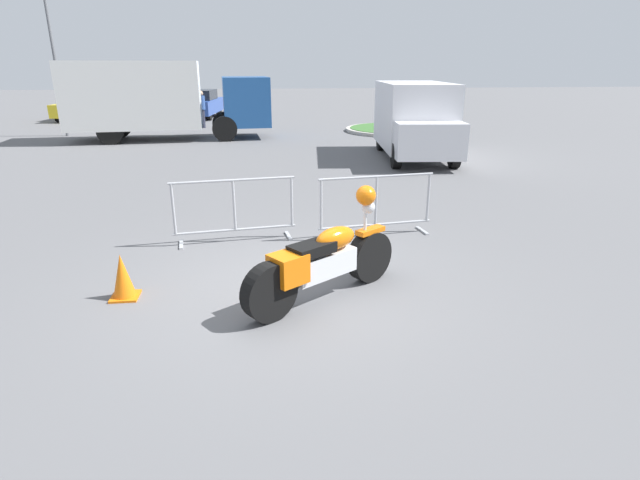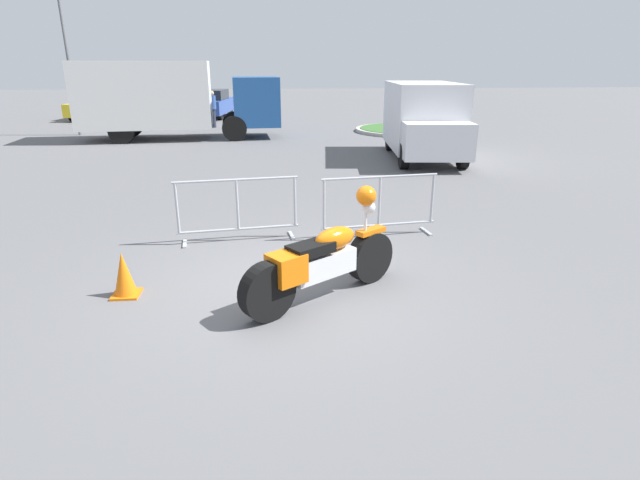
# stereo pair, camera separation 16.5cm
# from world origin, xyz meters

# --- Properties ---
(ground_plane) EXTENTS (120.00, 120.00, 0.00)m
(ground_plane) POSITION_xyz_m (0.00, 0.00, 0.00)
(ground_plane) COLOR #5B5B5E
(motorcycle) EXTENTS (2.08, 1.55, 1.36)m
(motorcycle) POSITION_xyz_m (0.42, -0.36, 0.52)
(motorcycle) COLOR black
(motorcycle) RESTS_ON ground
(crowd_barrier_near) EXTENTS (2.04, 0.68, 1.07)m
(crowd_barrier_near) POSITION_xyz_m (-0.79, 2.00, 0.55)
(crowd_barrier_near) COLOR #9EA0A5
(crowd_barrier_near) RESTS_ON ground
(crowd_barrier_far) EXTENTS (2.04, 0.68, 1.07)m
(crowd_barrier_far) POSITION_xyz_m (1.62, 2.00, 0.55)
(crowd_barrier_far) COLOR #9EA0A5
(crowd_barrier_far) RESTS_ON ground
(box_truck) EXTENTS (7.85, 2.84, 2.98)m
(box_truck) POSITION_xyz_m (-4.20, 14.70, 1.64)
(box_truck) COLOR silver
(box_truck) RESTS_ON ground
(delivery_van) EXTENTS (2.44, 5.17, 2.31)m
(delivery_van) POSITION_xyz_m (4.58, 9.60, 1.24)
(delivery_van) COLOR silver
(delivery_van) RESTS_ON ground
(parked_car_yellow) EXTENTS (2.09, 4.23, 1.38)m
(parked_car_yellow) POSITION_xyz_m (-9.89, 23.19, 0.70)
(parked_car_yellow) COLOR yellow
(parked_car_yellow) RESTS_ON ground
(parked_car_red) EXTENTS (2.12, 4.29, 1.40)m
(parked_car_red) POSITION_xyz_m (-6.75, 23.73, 0.71)
(parked_car_red) COLOR #B21E19
(parked_car_red) RESTS_ON ground
(parked_car_blue) EXTENTS (2.31, 4.67, 1.53)m
(parked_car_blue) POSITION_xyz_m (-3.61, 23.44, 0.77)
(parked_car_blue) COLOR #284799
(parked_car_blue) RESTS_ON ground
(pedestrian) EXTENTS (0.38, 0.38, 1.69)m
(pedestrian) POSITION_xyz_m (-2.98, 18.55, 0.92)
(pedestrian) COLOR #262838
(pedestrian) RESTS_ON ground
(planter_island) EXTENTS (4.65, 4.65, 1.22)m
(planter_island) POSITION_xyz_m (6.15, 15.93, 0.33)
(planter_island) COLOR #ADA89E
(planter_island) RESTS_ON ground
(traffic_cone) EXTENTS (0.34, 0.34, 0.59)m
(traffic_cone) POSITION_xyz_m (-2.12, -0.05, 0.29)
(traffic_cone) COLOR orange
(traffic_cone) RESTS_ON ground
(street_lamp) EXTENTS (0.36, 0.70, 5.68)m
(street_lamp) POSITION_xyz_m (-8.39, 16.33, 3.71)
(street_lamp) COLOR #595B60
(street_lamp) RESTS_ON ground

